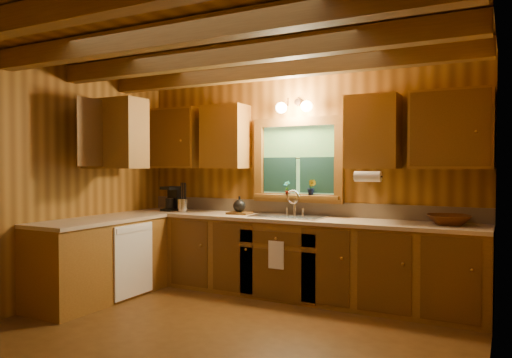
{
  "coord_description": "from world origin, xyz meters",
  "views": [
    {
      "loc": [
        2.21,
        -3.42,
        1.48
      ],
      "look_at": [
        0.0,
        0.8,
        1.35
      ],
      "focal_mm": 33.89,
      "sensor_mm": 36.0,
      "label": 1
    }
  ],
  "objects_px": {
    "sink": "(289,221)",
    "cutting_board": "(239,213)",
    "coffee_maker": "(172,199)",
    "wicker_basket": "(449,220)"
  },
  "relations": [
    {
      "from": "sink",
      "to": "cutting_board",
      "type": "xyz_separation_m",
      "value": [
        -0.65,
        0.0,
        0.06
      ]
    },
    {
      "from": "sink",
      "to": "coffee_maker",
      "type": "xyz_separation_m",
      "value": [
        -1.64,
        -0.0,
        0.2
      ]
    },
    {
      "from": "sink",
      "to": "coffee_maker",
      "type": "bearing_deg",
      "value": -179.93
    },
    {
      "from": "sink",
      "to": "wicker_basket",
      "type": "xyz_separation_m",
      "value": [
        1.69,
        0.05,
        0.09
      ]
    },
    {
      "from": "coffee_maker",
      "to": "cutting_board",
      "type": "xyz_separation_m",
      "value": [
        1.0,
        0.0,
        -0.14
      ]
    },
    {
      "from": "coffee_maker",
      "to": "cutting_board",
      "type": "bearing_deg",
      "value": 8.16
    },
    {
      "from": "coffee_maker",
      "to": "sink",
      "type": "bearing_deg",
      "value": 8.02
    },
    {
      "from": "cutting_board",
      "to": "wicker_basket",
      "type": "bearing_deg",
      "value": -0.37
    },
    {
      "from": "cutting_board",
      "to": "coffee_maker",
      "type": "bearing_deg",
      "value": 178.77
    },
    {
      "from": "sink",
      "to": "wicker_basket",
      "type": "distance_m",
      "value": 1.7
    }
  ]
}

